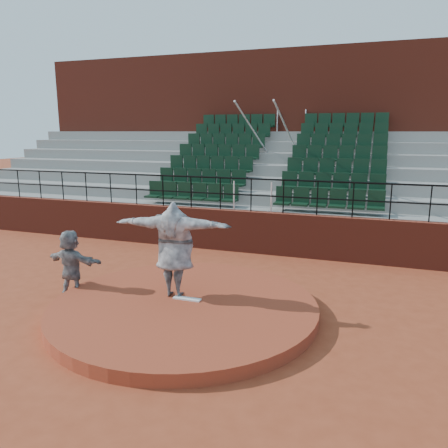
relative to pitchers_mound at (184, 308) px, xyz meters
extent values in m
plane|color=#933C21|center=(0.00, 0.00, -0.12)|extent=(90.00, 90.00, 0.00)
cylinder|color=#973A22|center=(0.00, 0.00, 0.00)|extent=(5.50, 5.50, 0.25)
cube|color=white|center=(0.00, 0.15, 0.14)|extent=(0.60, 0.15, 0.03)
cube|color=maroon|center=(0.00, 5.00, 0.53)|extent=(24.00, 0.30, 1.30)
cylinder|color=black|center=(0.00, 5.00, 2.17)|extent=(24.00, 0.05, 0.05)
cylinder|color=black|center=(0.00, 5.00, 1.68)|extent=(24.00, 0.04, 0.04)
cylinder|color=black|center=(-9.00, 5.00, 1.67)|extent=(0.04, 0.04, 1.00)
cylinder|color=black|center=(-8.00, 5.00, 1.67)|extent=(0.04, 0.04, 1.00)
cylinder|color=black|center=(-7.00, 5.00, 1.67)|extent=(0.04, 0.04, 1.00)
cylinder|color=black|center=(-6.00, 5.00, 1.67)|extent=(0.04, 0.04, 1.00)
cylinder|color=black|center=(-5.00, 5.00, 1.67)|extent=(0.04, 0.04, 1.00)
cylinder|color=black|center=(-4.00, 5.00, 1.67)|extent=(0.04, 0.04, 1.00)
cylinder|color=black|center=(-3.00, 5.00, 1.67)|extent=(0.04, 0.04, 1.00)
cylinder|color=black|center=(-2.00, 5.00, 1.67)|extent=(0.04, 0.04, 1.00)
cylinder|color=black|center=(-1.00, 5.00, 1.67)|extent=(0.04, 0.04, 1.00)
cylinder|color=black|center=(0.00, 5.00, 1.67)|extent=(0.04, 0.04, 1.00)
cylinder|color=black|center=(1.00, 5.00, 1.67)|extent=(0.04, 0.04, 1.00)
cylinder|color=black|center=(2.00, 5.00, 1.67)|extent=(0.04, 0.04, 1.00)
cylinder|color=black|center=(3.00, 5.00, 1.67)|extent=(0.04, 0.04, 1.00)
cylinder|color=black|center=(4.00, 5.00, 1.67)|extent=(0.04, 0.04, 1.00)
cylinder|color=black|center=(5.00, 5.00, 1.67)|extent=(0.04, 0.04, 1.00)
cube|color=gray|center=(0.00, 5.58, 0.53)|extent=(24.00, 0.85, 1.30)
cube|color=black|center=(-2.25, 5.59, 1.54)|extent=(3.30, 0.48, 0.72)
cube|color=black|center=(2.25, 5.59, 1.54)|extent=(3.30, 0.48, 0.72)
cube|color=gray|center=(0.00, 6.43, 0.73)|extent=(24.00, 0.85, 1.70)
cube|color=black|center=(-2.25, 6.44, 1.94)|extent=(3.30, 0.48, 0.72)
cube|color=black|center=(2.25, 6.44, 1.94)|extent=(3.30, 0.48, 0.72)
cube|color=gray|center=(0.00, 7.28, 0.93)|extent=(24.00, 0.85, 2.10)
cube|color=black|center=(-2.25, 7.29, 2.33)|extent=(3.30, 0.48, 0.72)
cube|color=black|center=(2.25, 7.29, 2.33)|extent=(3.30, 0.48, 0.72)
cube|color=gray|center=(0.00, 8.12, 1.12)|extent=(24.00, 0.85, 2.50)
cube|color=black|center=(-2.25, 8.13, 2.73)|extent=(3.30, 0.48, 0.72)
cube|color=black|center=(2.25, 8.13, 2.73)|extent=(3.30, 0.48, 0.72)
cube|color=gray|center=(0.00, 8.97, 1.33)|extent=(24.00, 0.85, 2.90)
cube|color=black|center=(-2.25, 8.98, 3.14)|extent=(3.30, 0.48, 0.72)
cube|color=black|center=(2.25, 8.98, 3.14)|extent=(3.30, 0.48, 0.72)
cube|color=gray|center=(0.00, 9.82, 1.52)|extent=(24.00, 0.85, 3.30)
cube|color=black|center=(-2.25, 9.83, 3.53)|extent=(3.30, 0.48, 0.72)
cube|color=black|center=(2.25, 9.83, 3.53)|extent=(3.30, 0.48, 0.72)
cube|color=gray|center=(0.00, 10.68, 1.73)|extent=(24.00, 0.85, 3.70)
cube|color=black|center=(-2.25, 10.69, 3.94)|extent=(3.30, 0.48, 0.72)
cube|color=black|center=(2.25, 10.69, 3.94)|extent=(3.30, 0.48, 0.72)
cylinder|color=silver|center=(-0.60, 8.12, 3.28)|extent=(0.06, 5.97, 2.46)
cylinder|color=silver|center=(0.60, 8.12, 3.28)|extent=(0.06, 5.97, 2.46)
cube|color=maroon|center=(0.00, 12.60, 3.43)|extent=(24.00, 3.00, 7.10)
imported|color=black|center=(-0.34, 0.31, 1.15)|extent=(2.56, 0.92, 2.04)
imported|color=black|center=(-2.83, 0.07, 0.65)|extent=(1.46, 0.55, 1.55)
camera|label=1|loc=(3.60, -7.74, 3.59)|focal=35.00mm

